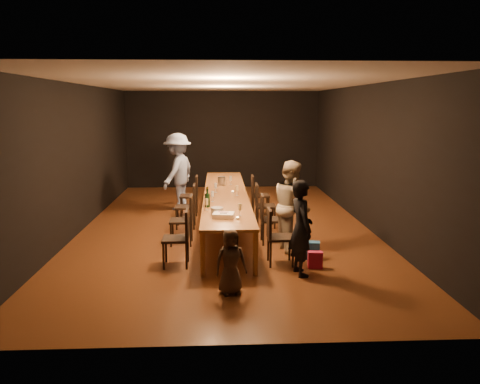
{
  "coord_description": "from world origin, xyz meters",
  "views": [
    {
      "loc": [
        -0.16,
        -9.69,
        2.57
      ],
      "look_at": [
        0.24,
        -1.28,
        1.0
      ],
      "focal_mm": 35.0,
      "sensor_mm": 36.0,
      "label": 1
    }
  ],
  "objects_px": {
    "plate_stack": "(217,211)",
    "child": "(231,262)",
    "woman_tan": "(292,205)",
    "man_blue": "(178,172)",
    "chair_left_2": "(185,206)",
    "woman_birthday": "(301,228)",
    "birthday_cake": "(223,215)",
    "chair_right_1": "(272,219)",
    "champagne_bottle": "(207,197)",
    "chair_left_0": "(176,238)",
    "chair_left_1": "(181,220)",
    "chair_right_3": "(260,195)",
    "chair_right_2": "(266,205)",
    "table": "(226,195)",
    "chair_right_0": "(281,237)",
    "ice_bucket": "(222,181)",
    "chair_left_3": "(189,195)"
  },
  "relations": [
    {
      "from": "chair_left_3",
      "to": "birthday_cake",
      "type": "height_order",
      "value": "chair_left_3"
    },
    {
      "from": "chair_right_1",
      "to": "child",
      "type": "xyz_separation_m",
      "value": [
        -0.85,
        -2.37,
        -0.01
      ]
    },
    {
      "from": "woman_tan",
      "to": "ice_bucket",
      "type": "bearing_deg",
      "value": 16.6
    },
    {
      "from": "woman_birthday",
      "to": "man_blue",
      "type": "height_order",
      "value": "man_blue"
    },
    {
      "from": "chair_left_1",
      "to": "child",
      "type": "bearing_deg",
      "value": -160.15
    },
    {
      "from": "chair_left_0",
      "to": "chair_left_3",
      "type": "relative_size",
      "value": 1.0
    },
    {
      "from": "chair_right_1",
      "to": "chair_right_3",
      "type": "bearing_deg",
      "value": 180.0
    },
    {
      "from": "table",
      "to": "birthday_cake",
      "type": "bearing_deg",
      "value": -91.92
    },
    {
      "from": "woman_tan",
      "to": "child",
      "type": "bearing_deg",
      "value": 141.0
    },
    {
      "from": "chair_right_1",
      "to": "chair_left_2",
      "type": "height_order",
      "value": "same"
    },
    {
      "from": "ice_bucket",
      "to": "chair_right_2",
      "type": "bearing_deg",
      "value": -46.69
    },
    {
      "from": "chair_left_2",
      "to": "plate_stack",
      "type": "distance_m",
      "value": 2.11
    },
    {
      "from": "man_blue",
      "to": "champagne_bottle",
      "type": "xyz_separation_m",
      "value": [
        0.8,
        -3.22,
        -0.01
      ]
    },
    {
      "from": "birthday_cake",
      "to": "ice_bucket",
      "type": "relative_size",
      "value": 1.92
    },
    {
      "from": "man_blue",
      "to": "child",
      "type": "relative_size",
      "value": 2.08
    },
    {
      "from": "chair_right_0",
      "to": "woman_tan",
      "type": "height_order",
      "value": "woman_tan"
    },
    {
      "from": "chair_left_2",
      "to": "man_blue",
      "type": "xyz_separation_m",
      "value": [
        -0.3,
        1.82,
        0.48
      ]
    },
    {
      "from": "champagne_bottle",
      "to": "chair_left_0",
      "type": "bearing_deg",
      "value": -116.6
    },
    {
      "from": "chair_right_0",
      "to": "child",
      "type": "relative_size",
      "value": 1.02
    },
    {
      "from": "chair_left_1",
      "to": "birthday_cake",
      "type": "relative_size",
      "value": 2.48
    },
    {
      "from": "chair_left_3",
      "to": "child",
      "type": "relative_size",
      "value": 1.02
    },
    {
      "from": "chair_right_2",
      "to": "chair_right_3",
      "type": "distance_m",
      "value": 1.2
    },
    {
      "from": "plate_stack",
      "to": "champagne_bottle",
      "type": "distance_m",
      "value": 0.61
    },
    {
      "from": "birthday_cake",
      "to": "ice_bucket",
      "type": "height_order",
      "value": "ice_bucket"
    },
    {
      "from": "chair_right_3",
      "to": "chair_left_2",
      "type": "bearing_deg",
      "value": -54.78
    },
    {
      "from": "chair_right_3",
      "to": "child",
      "type": "bearing_deg",
      "value": -10.05
    },
    {
      "from": "chair_right_1",
      "to": "child",
      "type": "relative_size",
      "value": 1.02
    },
    {
      "from": "child",
      "to": "plate_stack",
      "type": "relative_size",
      "value": 4.33
    },
    {
      "from": "chair_right_3",
      "to": "child",
      "type": "xyz_separation_m",
      "value": [
        -0.85,
        -4.77,
        -0.01
      ]
    },
    {
      "from": "woman_tan",
      "to": "chair_right_3",
      "type": "bearing_deg",
      "value": -2.62
    },
    {
      "from": "woman_tan",
      "to": "plate_stack",
      "type": "bearing_deg",
      "value": 96.6
    },
    {
      "from": "chair_right_1",
      "to": "chair_left_1",
      "type": "height_order",
      "value": "same"
    },
    {
      "from": "plate_stack",
      "to": "child",
      "type": "bearing_deg",
      "value": -83.33
    },
    {
      "from": "chair_right_1",
      "to": "table",
      "type": "bearing_deg",
      "value": -144.69
    },
    {
      "from": "child",
      "to": "champagne_bottle",
      "type": "height_order",
      "value": "champagne_bottle"
    },
    {
      "from": "table",
      "to": "chair_left_3",
      "type": "xyz_separation_m",
      "value": [
        -0.85,
        1.2,
        -0.24
      ]
    },
    {
      "from": "chair_right_2",
      "to": "chair_left_3",
      "type": "xyz_separation_m",
      "value": [
        -1.7,
        1.2,
        0.0
      ]
    },
    {
      "from": "chair_left_1",
      "to": "chair_right_1",
      "type": "bearing_deg",
      "value": -90.0
    },
    {
      "from": "chair_right_1",
      "to": "woman_birthday",
      "type": "bearing_deg",
      "value": 8.22
    },
    {
      "from": "woman_birthday",
      "to": "birthday_cake",
      "type": "relative_size",
      "value": 3.93
    },
    {
      "from": "child",
      "to": "champagne_bottle",
      "type": "relative_size",
      "value": 2.4
    },
    {
      "from": "chair_right_1",
      "to": "man_blue",
      "type": "xyz_separation_m",
      "value": [
        -2.0,
        3.02,
        0.48
      ]
    },
    {
      "from": "man_blue",
      "to": "ice_bucket",
      "type": "xyz_separation_m",
      "value": [
        1.08,
        -0.84,
        -0.1
      ]
    },
    {
      "from": "chair_right_2",
      "to": "chair_left_1",
      "type": "height_order",
      "value": "same"
    },
    {
      "from": "chair_right_3",
      "to": "ice_bucket",
      "type": "distance_m",
      "value": 1.02
    },
    {
      "from": "chair_right_0",
      "to": "chair_left_1",
      "type": "distance_m",
      "value": 2.08
    },
    {
      "from": "birthday_cake",
      "to": "chair_left_2",
      "type": "bearing_deg",
      "value": 117.08
    },
    {
      "from": "table",
      "to": "child",
      "type": "relative_size",
      "value": 6.6
    },
    {
      "from": "man_blue",
      "to": "chair_left_2",
      "type": "bearing_deg",
      "value": 31.96
    },
    {
      "from": "chair_right_1",
      "to": "chair_left_1",
      "type": "xyz_separation_m",
      "value": [
        -1.7,
        0.0,
        0.0
      ]
    }
  ]
}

